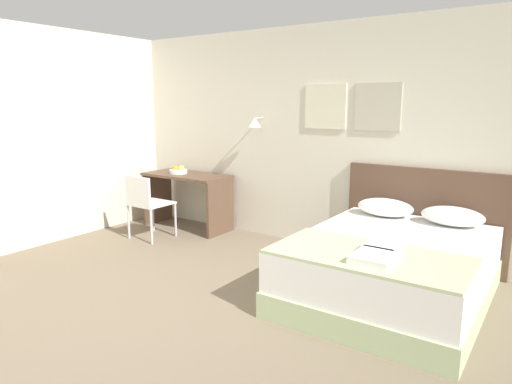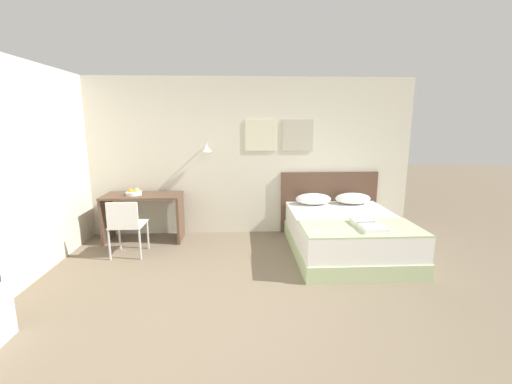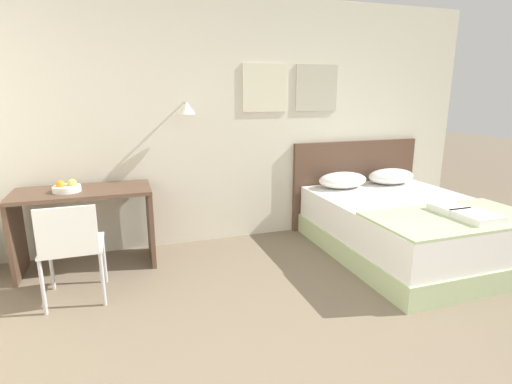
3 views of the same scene
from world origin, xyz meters
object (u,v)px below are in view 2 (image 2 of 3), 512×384
Objects in this scene: pillow_left at (313,199)px; pillow_right at (353,199)px; throw_blanket at (361,228)px; desk at (143,208)px; headboard at (329,202)px; bed at (346,235)px; fruit_bowl at (134,193)px; folded_towel_mid_bed at (373,228)px; folded_towel_near_foot at (362,222)px; desk_chair at (126,223)px.

pillow_left and pillow_right have the same top height.
desk is (-3.14, 1.31, -0.04)m from throw_blanket.
headboard is 3.15m from desk.
bed is 8.18× the size of fruit_bowl.
pillow_left is 1.72× the size of folded_towel_mid_bed.
pillow_right is at bearing 66.42° from bed.
desk is 0.30m from fruit_bowl.
throw_blanket is at bearing -21.39° from fruit_bowl.
folded_towel_near_foot is 1.15× the size of fruit_bowl.
pillow_right is at bearing 77.22° from folded_towel_near_foot.
desk_chair is (-3.19, 0.59, -0.06)m from throw_blanket.
fruit_bowl is (-0.12, -0.03, 0.27)m from desk.
throw_blanket is at bearing -10.56° from desk_chair.
throw_blanket is (0.00, -1.61, 0.04)m from headboard.
folded_towel_near_foot is (0.40, -1.21, -0.04)m from pillow_left.
desk reaches higher than pillow_left.
desk_chair is at bearing -162.30° from headboard.
folded_towel_near_foot is (0.06, -0.44, 0.34)m from bed.
pillow_right is 3.60m from fruit_bowl.
bed is at bearing 90.00° from throw_blanket.
throw_blanket is (0.34, -1.35, -0.08)m from pillow_left.
headboard is at bearing 38.00° from pillow_left.
bed is 3.23m from desk.
pillow_right reaches higher than bed.
folded_towel_mid_bed is (-0.24, -1.49, -0.04)m from pillow_right.
throw_blanket is at bearing 124.06° from folded_towel_mid_bed.
headboard reaches higher than fruit_bowl.
pillow_left reaches higher than folded_towel_mid_bed.
desk_chair is at bearing -94.45° from desk.
headboard is at bearing 93.10° from folded_towel_mid_bed.
headboard reaches higher than pillow_left.
folded_towel_mid_bed is 3.54m from desk.
desk is at bearing -174.44° from headboard.
folded_towel_mid_bed is (0.03, -0.28, 0.00)m from folded_towel_near_foot.
folded_towel_mid_bed reaches higher than throw_blanket.
folded_towel_mid_bed is at bearing -73.89° from pillow_left.
folded_towel_near_foot is 0.82× the size of folded_towel_mid_bed.
folded_towel_near_foot is 0.34× the size of desk_chair.
folded_towel_near_foot and folded_towel_mid_bed have the same top height.
pillow_right is 1.24m from folded_towel_near_foot.
pillow_left is 0.71× the size of desk_chair.
headboard is 0.44m from pillow_right.
headboard is 1.48m from folded_towel_near_foot.
desk is (-2.80, -0.04, -0.12)m from pillow_left.
desk_chair is at bearing -165.17° from pillow_left.
desk_chair is 0.75m from fruit_bowl.
folded_towel_mid_bed is 0.41× the size of desk_chair.
headboard is 2.01× the size of desk_chair.
fruit_bowl is at bearing -165.84° from desk.
pillow_left is at bearing 14.83° from desk_chair.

